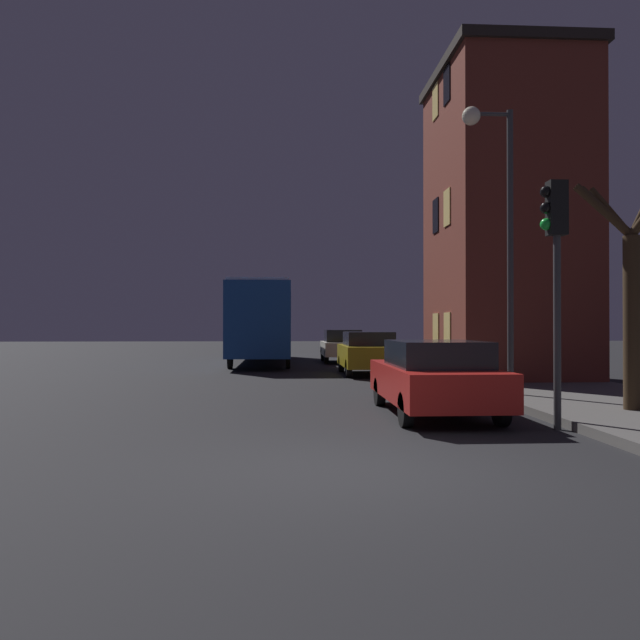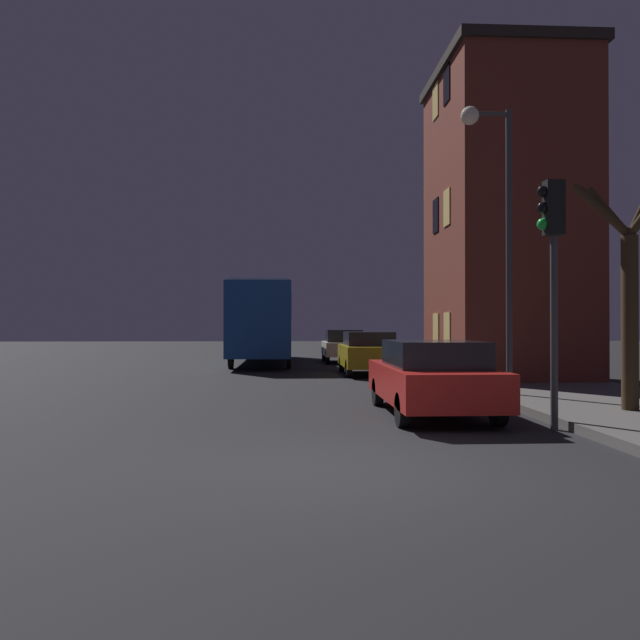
{
  "view_description": "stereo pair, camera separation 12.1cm",
  "coord_description": "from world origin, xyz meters",
  "px_view_note": "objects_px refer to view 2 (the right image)",
  "views": [
    {
      "loc": [
        -0.94,
        -7.41,
        1.72
      ],
      "look_at": [
        0.26,
        12.95,
        1.89
      ],
      "focal_mm": 35.0,
      "sensor_mm": 36.0,
      "label": 1
    },
    {
      "loc": [
        -0.82,
        -7.42,
        1.72
      ],
      "look_at": [
        0.26,
        12.95,
        1.89
      ],
      "focal_mm": 35.0,
      "sensor_mm": 36.0,
      "label": 2
    }
  ],
  "objects_px": {
    "car_mid_lane": "(368,352)",
    "car_far_lane": "(343,345)",
    "bare_tree": "(628,284)",
    "car_near_lane": "(432,376)",
    "traffic_light": "(552,250)",
    "streetlamp": "(494,199)",
    "bus": "(263,317)"
  },
  "relations": [
    {
      "from": "car_mid_lane",
      "to": "car_far_lane",
      "type": "relative_size",
      "value": 1.03
    },
    {
      "from": "car_mid_lane",
      "to": "bare_tree",
      "type": "bearing_deg",
      "value": -71.52
    },
    {
      "from": "car_near_lane",
      "to": "car_mid_lane",
      "type": "distance_m",
      "value": 9.79
    },
    {
      "from": "traffic_light",
      "to": "bare_tree",
      "type": "relative_size",
      "value": 0.91
    },
    {
      "from": "car_near_lane",
      "to": "car_mid_lane",
      "type": "xyz_separation_m",
      "value": [
        0.06,
        9.79,
        0.03
      ]
    },
    {
      "from": "traffic_light",
      "to": "bare_tree",
      "type": "distance_m",
      "value": 2.29
    },
    {
      "from": "car_near_lane",
      "to": "car_far_lane",
      "type": "distance_m",
      "value": 17.01
    },
    {
      "from": "bare_tree",
      "to": "car_mid_lane",
      "type": "height_order",
      "value": "bare_tree"
    },
    {
      "from": "car_near_lane",
      "to": "car_mid_lane",
      "type": "height_order",
      "value": "car_mid_lane"
    },
    {
      "from": "streetlamp",
      "to": "bus",
      "type": "relative_size",
      "value": 0.57
    },
    {
      "from": "bus",
      "to": "car_mid_lane",
      "type": "bearing_deg",
      "value": -60.93
    },
    {
      "from": "streetlamp",
      "to": "bus",
      "type": "distance_m",
      "value": 15.96
    },
    {
      "from": "streetlamp",
      "to": "car_far_lane",
      "type": "relative_size",
      "value": 1.71
    },
    {
      "from": "car_near_lane",
      "to": "car_far_lane",
      "type": "xyz_separation_m",
      "value": [
        -0.16,
        17.01,
        0.04
      ]
    },
    {
      "from": "streetlamp",
      "to": "bare_tree",
      "type": "height_order",
      "value": "streetlamp"
    },
    {
      "from": "car_near_lane",
      "to": "car_far_lane",
      "type": "bearing_deg",
      "value": 90.53
    },
    {
      "from": "traffic_light",
      "to": "car_near_lane",
      "type": "height_order",
      "value": "traffic_light"
    },
    {
      "from": "bare_tree",
      "to": "bus",
      "type": "relative_size",
      "value": 0.39
    },
    {
      "from": "traffic_light",
      "to": "streetlamp",
      "type": "bearing_deg",
      "value": 84.7
    },
    {
      "from": "bare_tree",
      "to": "car_near_lane",
      "type": "relative_size",
      "value": 1.02
    },
    {
      "from": "traffic_light",
      "to": "car_near_lane",
      "type": "xyz_separation_m",
      "value": [
        -1.6,
        1.75,
        -2.21
      ]
    },
    {
      "from": "car_mid_lane",
      "to": "traffic_light",
      "type": "bearing_deg",
      "value": -82.38
    },
    {
      "from": "streetlamp",
      "to": "car_mid_lane",
      "type": "xyz_separation_m",
      "value": [
        -1.91,
        7.64,
        -3.83
      ]
    },
    {
      "from": "car_near_lane",
      "to": "car_mid_lane",
      "type": "bearing_deg",
      "value": 89.67
    },
    {
      "from": "car_near_lane",
      "to": "streetlamp",
      "type": "bearing_deg",
      "value": 47.6
    },
    {
      "from": "streetlamp",
      "to": "car_mid_lane",
      "type": "height_order",
      "value": "streetlamp"
    },
    {
      "from": "bare_tree",
      "to": "bus",
      "type": "xyz_separation_m",
      "value": [
        -7.37,
        17.41,
        -0.38
      ]
    },
    {
      "from": "bus",
      "to": "traffic_light",
      "type": "bearing_deg",
      "value": -73.66
    },
    {
      "from": "streetlamp",
      "to": "bare_tree",
      "type": "relative_size",
      "value": 1.45
    },
    {
      "from": "streetlamp",
      "to": "bus",
      "type": "xyz_separation_m",
      "value": [
        -5.8,
        14.65,
        -2.51
      ]
    },
    {
      "from": "bare_tree",
      "to": "car_far_lane",
      "type": "xyz_separation_m",
      "value": [
        -3.69,
        17.62,
        -1.68
      ]
    },
    {
      "from": "streetlamp",
      "to": "car_mid_lane",
      "type": "distance_m",
      "value": 8.76
    }
  ]
}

